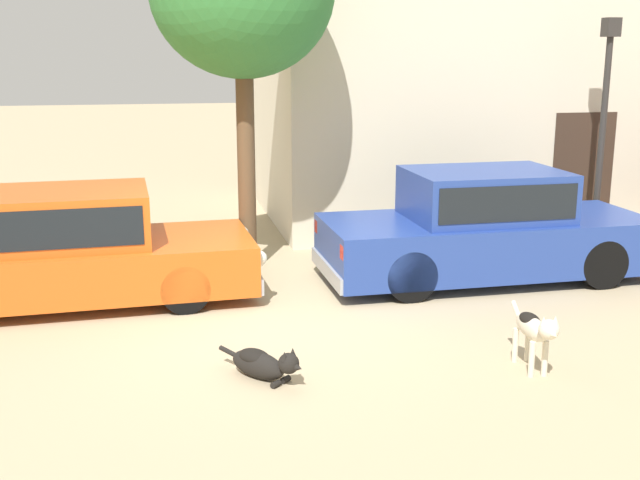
{
  "coord_description": "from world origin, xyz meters",
  "views": [
    {
      "loc": [
        -1.09,
        -8.65,
        3.09
      ],
      "look_at": [
        0.77,
        0.2,
        0.9
      ],
      "focal_mm": 43.91,
      "sensor_mm": 36.0,
      "label": 1
    }
  ],
  "objects_px": {
    "parked_sedan_nearest": "(66,248)",
    "stray_dog_spotted": "(262,363)",
    "parked_sedan_second": "(485,226)",
    "stray_dog_tan": "(534,329)",
    "street_lamp": "(605,103)"
  },
  "relations": [
    {
      "from": "parked_sedan_second",
      "to": "street_lamp",
      "type": "xyz_separation_m",
      "value": [
        2.43,
        1.24,
        1.57
      ]
    },
    {
      "from": "parked_sedan_nearest",
      "to": "stray_dog_tan",
      "type": "xyz_separation_m",
      "value": [
        4.7,
        -3.25,
        -0.26
      ]
    },
    {
      "from": "parked_sedan_second",
      "to": "stray_dog_tan",
      "type": "bearing_deg",
      "value": -105.49
    },
    {
      "from": "stray_dog_spotted",
      "to": "stray_dog_tan",
      "type": "xyz_separation_m",
      "value": [
        2.64,
        -0.36,
        0.28
      ]
    },
    {
      "from": "parked_sedan_second",
      "to": "stray_dog_spotted",
      "type": "bearing_deg",
      "value": -141.77
    },
    {
      "from": "stray_dog_tan",
      "to": "street_lamp",
      "type": "bearing_deg",
      "value": 144.99
    },
    {
      "from": "parked_sedan_nearest",
      "to": "parked_sedan_second",
      "type": "distance_m",
      "value": 5.54
    },
    {
      "from": "parked_sedan_second",
      "to": "stray_dog_spotted",
      "type": "xyz_separation_m",
      "value": [
        -3.48,
        -2.8,
        -0.58
      ]
    },
    {
      "from": "parked_sedan_nearest",
      "to": "parked_sedan_second",
      "type": "relative_size",
      "value": 1.03
    },
    {
      "from": "parked_sedan_nearest",
      "to": "parked_sedan_second",
      "type": "bearing_deg",
      "value": -3.35
    },
    {
      "from": "stray_dog_tan",
      "to": "parked_sedan_second",
      "type": "bearing_deg",
      "value": 166.71
    },
    {
      "from": "parked_sedan_nearest",
      "to": "stray_dog_spotted",
      "type": "distance_m",
      "value": 3.59
    },
    {
      "from": "street_lamp",
      "to": "parked_sedan_nearest",
      "type": "bearing_deg",
      "value": -171.79
    },
    {
      "from": "parked_sedan_second",
      "to": "street_lamp",
      "type": "distance_m",
      "value": 3.14
    },
    {
      "from": "parked_sedan_nearest",
      "to": "stray_dog_spotted",
      "type": "relative_size",
      "value": 5.53
    }
  ]
}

